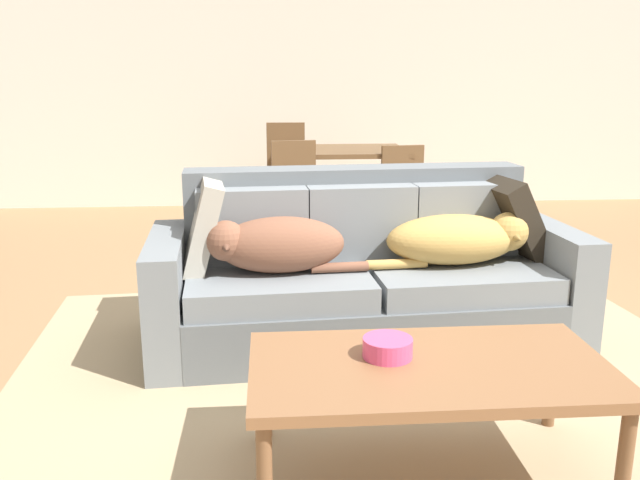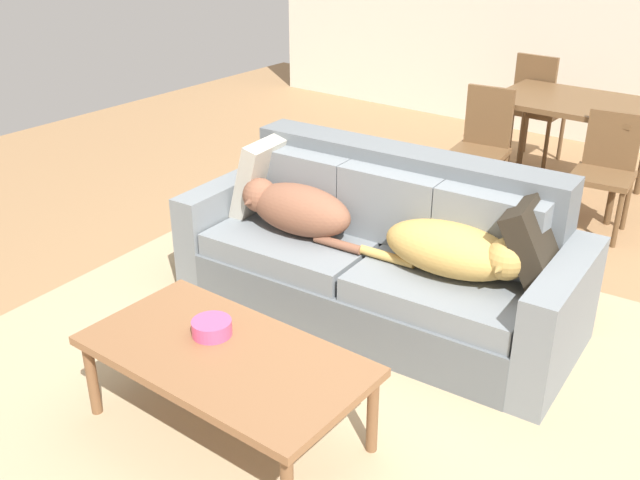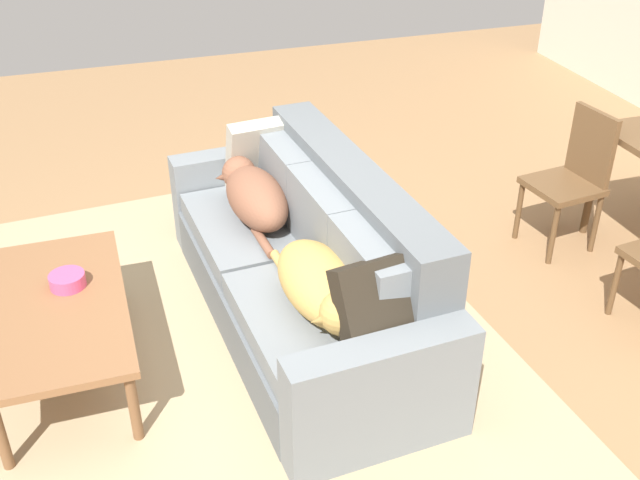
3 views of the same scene
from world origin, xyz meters
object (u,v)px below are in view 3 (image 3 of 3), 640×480
at_px(bowl_on_coffee_table, 67,280).
at_px(dog_on_left_cushion, 254,195).
at_px(throw_pillow_by_left_arm, 265,154).
at_px(couch, 309,267).
at_px(dog_on_right_cushion, 323,286).
at_px(throw_pillow_by_right_arm, 388,309).
at_px(dining_chair_near_left, 573,174).
at_px(coffee_table, 57,311).

bearing_deg(bowl_on_coffee_table, dog_on_left_cushion, 110.15).
distance_m(throw_pillow_by_left_arm, bowl_on_coffee_table, 1.45).
bearing_deg(bowl_on_coffee_table, couch, 85.92).
bearing_deg(couch, dog_on_right_cushion, -13.92).
distance_m(dog_on_left_cushion, throw_pillow_by_left_arm, 0.41).
relative_size(throw_pillow_by_right_arm, bowl_on_coffee_table, 2.53).
bearing_deg(bowl_on_coffee_table, throw_pillow_by_right_arm, 55.24).
relative_size(couch, bowl_on_coffee_table, 12.84).
relative_size(couch, dining_chair_near_left, 2.56).
xyz_separation_m(dog_on_left_cushion, coffee_table, (0.53, -1.13, -0.19)).
bearing_deg(bowl_on_coffee_table, dog_on_right_cushion, 63.11).
bearing_deg(bowl_on_coffee_table, coffee_table, -25.75).
bearing_deg(dining_chair_near_left, dog_on_right_cushion, -74.70).
bearing_deg(couch, bowl_on_coffee_table, -97.93).
height_order(coffee_table, dining_chair_near_left, dining_chair_near_left).
bearing_deg(throw_pillow_by_right_arm, throw_pillow_by_left_arm, -176.15).
relative_size(coffee_table, dining_chair_near_left, 1.40).
height_order(dog_on_right_cushion, dining_chair_near_left, dining_chair_near_left).
xyz_separation_m(dog_on_right_cushion, coffee_table, (-0.45, -1.22, -0.18)).
height_order(throw_pillow_by_left_arm, throw_pillow_by_right_arm, throw_pillow_by_left_arm).
relative_size(throw_pillow_by_left_arm, bowl_on_coffee_table, 2.66).
bearing_deg(dining_chair_near_left, bowl_on_coffee_table, -93.24).
relative_size(dog_on_left_cushion, dog_on_right_cushion, 0.92).
bearing_deg(dining_chair_near_left, throw_pillow_by_left_arm, -113.90).
relative_size(dog_on_right_cushion, dining_chair_near_left, 0.98).
height_order(dog_on_left_cushion, throw_pillow_by_left_arm, throw_pillow_by_left_arm).
distance_m(dog_on_left_cushion, throw_pillow_by_right_arm, 1.35).
bearing_deg(dog_on_right_cushion, couch, 166.08).
bearing_deg(couch, throw_pillow_by_left_arm, 177.16).
height_order(coffee_table, bowl_on_coffee_table, bowl_on_coffee_table).
height_order(throw_pillow_by_right_arm, coffee_table, throw_pillow_by_right_arm).
bearing_deg(coffee_table, couch, 92.18).
bearing_deg(dog_on_left_cushion, coffee_table, -68.78).
distance_m(bowl_on_coffee_table, dining_chair_near_left, 3.07).
bearing_deg(dog_on_left_cushion, throw_pillow_by_left_arm, 152.07).
bearing_deg(coffee_table, dog_on_left_cushion, 115.07).
distance_m(coffee_table, dining_chair_near_left, 3.15).
height_order(couch, dog_on_right_cushion, couch).
bearing_deg(throw_pillow_by_left_arm, dog_on_right_cushion, -3.11).
distance_m(couch, dog_on_left_cushion, 0.56).
xyz_separation_m(dog_on_right_cushion, throw_pillow_by_right_arm, (0.35, 0.19, 0.07)).
height_order(couch, coffee_table, couch).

